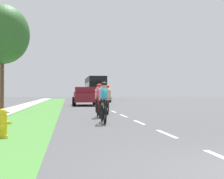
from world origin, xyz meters
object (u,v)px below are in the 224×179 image
at_px(cyclist_trailing, 99,100).
at_px(bus_black, 95,87).
at_px(pickup_maroon, 85,96).
at_px(cyclist_lead, 103,102).
at_px(fire_hydrant_yellow, 3,124).
at_px(suv_white, 100,94).
at_px(street_tree_near, 2,34).
at_px(cyclist_distant, 107,99).

height_order(cyclist_trailing, bus_black, bus_black).
bearing_deg(pickup_maroon, bus_black, 82.74).
xyz_separation_m(pickup_maroon, bus_black, (2.69, 21.10, 1.15)).
height_order(cyclist_lead, pickup_maroon, pickup_maroon).
distance_m(fire_hydrant_yellow, suv_white, 30.21).
relative_size(bus_black, street_tree_near, 1.75).
relative_size(fire_hydrant_yellow, bus_black, 0.07).
bearing_deg(pickup_maroon, cyclist_distant, -87.26).
bearing_deg(bus_black, fire_hydrant_yellow, -98.16).
distance_m(cyclist_trailing, cyclist_distant, 2.30).
xyz_separation_m(fire_hydrant_yellow, street_tree_near, (-2.36, 11.90, 4.41)).
height_order(cyclist_distant, street_tree_near, street_tree_near).
relative_size(fire_hydrant_yellow, street_tree_near, 0.12).
bearing_deg(bus_black, pickup_maroon, -97.26).
bearing_deg(street_tree_near, pickup_maroon, 55.83).
distance_m(fire_hydrant_yellow, pickup_maroon, 20.37).
xyz_separation_m(fire_hydrant_yellow, cyclist_distant, (3.77, 8.58, 0.44)).
bearing_deg(fire_hydrant_yellow, cyclist_distant, 66.29).
xyz_separation_m(cyclist_trailing, cyclist_distant, (0.64, 2.21, 0.00)).
bearing_deg(cyclist_trailing, suv_white, 83.92).
height_order(pickup_maroon, bus_black, bus_black).
height_order(cyclist_lead, bus_black, bus_black).
xyz_separation_m(cyclist_lead, street_tree_near, (-5.39, 8.41, 3.97)).
distance_m(fire_hydrant_yellow, cyclist_lead, 4.64).
relative_size(cyclist_trailing, pickup_maroon, 0.34).
relative_size(cyclist_lead, suv_white, 0.37).
distance_m(suv_white, street_tree_near, 19.86).
bearing_deg(suv_white, street_tree_near, -114.14).
bearing_deg(pickup_maroon, fire_hydrant_yellow, -99.09).
height_order(cyclist_lead, cyclist_trailing, same).
xyz_separation_m(fire_hydrant_yellow, cyclist_lead, (3.03, 3.49, 0.44)).
bearing_deg(cyclist_trailing, cyclist_distant, 73.85).
relative_size(cyclist_distant, bus_black, 0.15).
distance_m(pickup_maroon, street_tree_near, 10.69).
bearing_deg(street_tree_near, bus_black, 74.25).
bearing_deg(cyclist_distant, cyclist_trailing, -106.15).
bearing_deg(fire_hydrant_yellow, street_tree_near, 101.22).
distance_m(cyclist_trailing, pickup_maroon, 13.74).
xyz_separation_m(pickup_maroon, suv_white, (2.39, 9.57, 0.12)).
relative_size(cyclist_distant, pickup_maroon, 0.34).
xyz_separation_m(cyclist_lead, bus_black, (2.88, 37.73, 1.17)).
xyz_separation_m(fire_hydrant_yellow, pickup_maroon, (3.22, 20.11, 0.46)).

